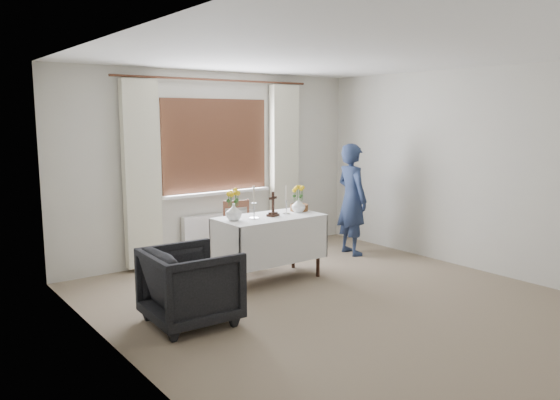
# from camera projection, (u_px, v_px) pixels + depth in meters

# --- Properties ---
(ground) EXTENTS (5.00, 5.00, 0.00)m
(ground) POSITION_uv_depth(u_px,v_px,m) (340.00, 304.00, 5.61)
(ground) COLOR gray
(ground) RESTS_ON ground
(altar_table) EXTENTS (1.24, 0.64, 0.76)m
(altar_table) POSITION_uv_depth(u_px,v_px,m) (270.00, 248.00, 6.38)
(altar_table) COLOR white
(altar_table) RESTS_ON ground
(wooden_chair) EXTENTS (0.46, 0.46, 0.84)m
(wooden_chair) POSITION_uv_depth(u_px,v_px,m) (241.00, 234.00, 6.97)
(wooden_chair) COLOR #542D1C
(wooden_chair) RESTS_ON ground
(armchair) EXTENTS (0.82, 0.80, 0.72)m
(armchair) POSITION_uv_depth(u_px,v_px,m) (191.00, 286.00, 5.04)
(armchair) COLOR black
(armchair) RESTS_ON ground
(person) EXTENTS (0.45, 0.61, 1.54)m
(person) POSITION_uv_depth(u_px,v_px,m) (352.00, 199.00, 7.54)
(person) COLOR navy
(person) RESTS_ON ground
(radiator) EXTENTS (1.10, 0.10, 0.60)m
(radiator) POSITION_uv_depth(u_px,v_px,m) (220.00, 235.00, 7.48)
(radiator) COLOR silver
(radiator) RESTS_ON ground
(wooden_cross) EXTENTS (0.16, 0.13, 0.29)m
(wooden_cross) POSITION_uv_depth(u_px,v_px,m) (273.00, 204.00, 6.30)
(wooden_cross) COLOR black
(wooden_cross) RESTS_ON altar_table
(candlestick_left) EXTENTS (0.14, 0.14, 0.37)m
(candlestick_left) POSITION_uv_depth(u_px,v_px,m) (254.00, 202.00, 6.14)
(candlestick_left) COLOR white
(candlestick_left) RESTS_ON altar_table
(candlestick_right) EXTENTS (0.11, 0.11, 0.34)m
(candlestick_right) POSITION_uv_depth(u_px,v_px,m) (286.00, 200.00, 6.42)
(candlestick_right) COLOR white
(candlestick_right) RESTS_ON altar_table
(flower_vase_left) EXTENTS (0.23, 0.23, 0.19)m
(flower_vase_left) POSITION_uv_depth(u_px,v_px,m) (234.00, 212.00, 6.06)
(flower_vase_left) COLOR white
(flower_vase_left) RESTS_ON altar_table
(flower_vase_right) EXTENTS (0.20, 0.20, 0.17)m
(flower_vase_right) POSITION_uv_depth(u_px,v_px,m) (298.00, 205.00, 6.57)
(flower_vase_right) COLOR white
(flower_vase_right) RESTS_ON altar_table
(wicker_basket) EXTENTS (0.26, 0.26, 0.08)m
(wicker_basket) POSITION_uv_depth(u_px,v_px,m) (299.00, 208.00, 6.67)
(wicker_basket) COLOR brown
(wicker_basket) RESTS_ON altar_table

